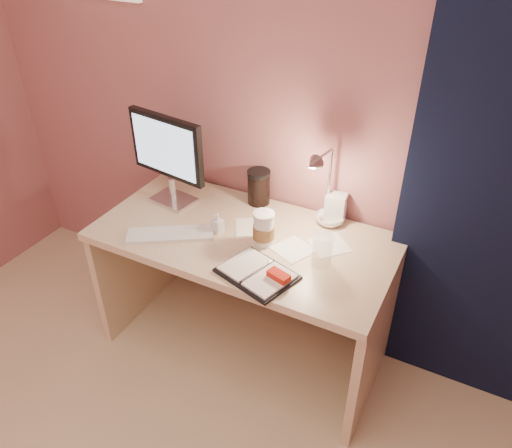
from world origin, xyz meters
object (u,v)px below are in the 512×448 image
at_px(planner, 259,273).
at_px(dark_jar, 259,189).
at_px(keyboard, 170,234).
at_px(monitor, 168,152).
at_px(product_box, 335,208).
at_px(clear_cup, 322,250).
at_px(coffee_cup, 264,229).
at_px(bowl, 330,219).
at_px(desk_lamp, 326,184).
at_px(desk, 251,264).
at_px(lotion_bottle, 218,223).

xyz_separation_m(planner, dark_jar, (-0.27, 0.52, 0.07)).
bearing_deg(dark_jar, keyboard, -116.68).
height_order(monitor, keyboard, monitor).
bearing_deg(monitor, dark_jar, 34.49).
distance_m(keyboard, product_box, 0.79).
xyz_separation_m(clear_cup, dark_jar, (-0.47, 0.33, 0.00)).
height_order(planner, coffee_cup, coffee_cup).
bearing_deg(monitor, bowl, 21.35).
bearing_deg(clear_cup, dark_jar, 145.02).
bearing_deg(planner, desk_lamp, 92.13).
bearing_deg(dark_jar, bowl, -1.99).
bearing_deg(bowl, keyboard, -144.58).
xyz_separation_m(planner, bowl, (0.12, 0.51, 0.01)).
distance_m(planner, clear_cup, 0.29).
bearing_deg(desk, dark_jar, 107.99).
xyz_separation_m(bowl, lotion_bottle, (-0.44, -0.31, 0.03)).
bearing_deg(monitor, desk, 5.29).
xyz_separation_m(lotion_bottle, desk_lamp, (0.43, 0.23, 0.20)).
distance_m(product_box, desk_lamp, 0.21).
bearing_deg(dark_jar, product_box, 2.63).
xyz_separation_m(keyboard, desk_lamp, (0.61, 0.37, 0.24)).
bearing_deg(desk_lamp, product_box, 87.40).
height_order(bowl, dark_jar, dark_jar).
relative_size(keyboard, coffee_cup, 2.48).
bearing_deg(clear_cup, coffee_cup, 175.21).
height_order(monitor, coffee_cup, monitor).
relative_size(desk, dark_jar, 8.70).
bearing_deg(monitor, coffee_cup, -2.49).
relative_size(monitor, keyboard, 1.17).
relative_size(desk, lotion_bottle, 13.99).
relative_size(keyboard, bowl, 2.83).
distance_m(coffee_cup, product_box, 0.39).
height_order(keyboard, product_box, product_box).
xyz_separation_m(clear_cup, bowl, (-0.08, 0.32, -0.05)).
height_order(desk, keyboard, keyboard).
distance_m(monitor, planner, 0.79).
height_order(desk, planner, planner).
height_order(keyboard, bowl, bowl).
relative_size(coffee_cup, desk_lamp, 0.40).
height_order(planner, desk_lamp, desk_lamp).
distance_m(monitor, keyboard, 0.41).
xyz_separation_m(keyboard, product_box, (0.63, 0.47, 0.06)).
relative_size(product_box, desk_lamp, 0.36).
bearing_deg(keyboard, lotion_bottle, 4.35).
bearing_deg(dark_jar, lotion_bottle, -98.80).
bearing_deg(product_box, dark_jar, 175.73).
relative_size(monitor, planner, 1.30).
distance_m(monitor, coffee_cup, 0.62).
xyz_separation_m(desk, desk_lamp, (0.31, 0.13, 0.48)).
distance_m(monitor, clear_cup, 0.90).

